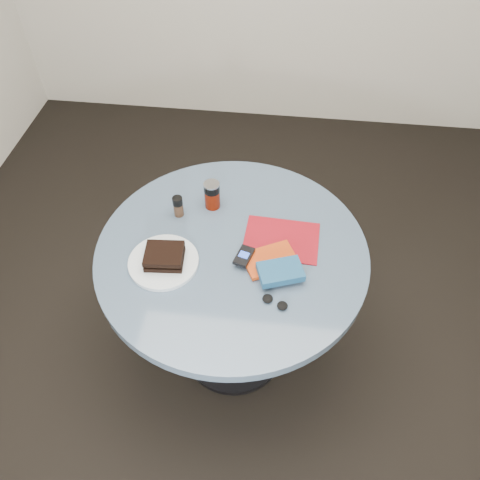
# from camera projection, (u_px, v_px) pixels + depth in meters

# --- Properties ---
(ground) EXTENTS (4.00, 4.00, 0.00)m
(ground) POSITION_uv_depth(u_px,v_px,m) (234.00, 348.00, 2.27)
(ground) COLOR black
(ground) RESTS_ON ground
(table) EXTENTS (1.00, 1.00, 0.75)m
(table) POSITION_uv_depth(u_px,v_px,m) (232.00, 275.00, 1.83)
(table) COLOR black
(table) RESTS_ON ground
(plate) EXTENTS (0.27, 0.27, 0.02)m
(plate) POSITION_uv_depth(u_px,v_px,m) (164.00, 262.00, 1.66)
(plate) COLOR white
(plate) RESTS_ON table
(sandwich) EXTENTS (0.14, 0.12, 0.05)m
(sandwich) POSITION_uv_depth(u_px,v_px,m) (164.00, 256.00, 1.64)
(sandwich) COLOR black
(sandwich) RESTS_ON plate
(soda_can) EXTENTS (0.07, 0.07, 0.12)m
(soda_can) POSITION_uv_depth(u_px,v_px,m) (212.00, 195.00, 1.81)
(soda_can) COLOR #661505
(soda_can) RESTS_ON table
(pepper_grinder) EXTENTS (0.04, 0.04, 0.09)m
(pepper_grinder) POSITION_uv_depth(u_px,v_px,m) (178.00, 206.00, 1.79)
(pepper_grinder) COLOR #3F291B
(pepper_grinder) RESTS_ON table
(magazine) EXTENTS (0.28, 0.22, 0.00)m
(magazine) POSITION_uv_depth(u_px,v_px,m) (281.00, 239.00, 1.74)
(magazine) COLOR maroon
(magazine) RESTS_ON table
(red_book) EXTENTS (0.22, 0.19, 0.02)m
(red_book) POSITION_uv_depth(u_px,v_px,m) (270.00, 260.00, 1.66)
(red_book) COLOR #AB350D
(red_book) RESTS_ON magazine
(novel) EXTENTS (0.17, 0.14, 0.03)m
(novel) POSITION_uv_depth(u_px,v_px,m) (280.00, 272.00, 1.60)
(novel) COLOR navy
(novel) RESTS_ON red_book
(mp3_player) EXTENTS (0.07, 0.10, 0.02)m
(mp3_player) POSITION_uv_depth(u_px,v_px,m) (244.00, 256.00, 1.65)
(mp3_player) COLOR black
(mp3_player) RESTS_ON red_book
(headphones) EXTENTS (0.10, 0.07, 0.02)m
(headphones) POSITION_uv_depth(u_px,v_px,m) (275.00, 302.00, 1.54)
(headphones) COLOR black
(headphones) RESTS_ON table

